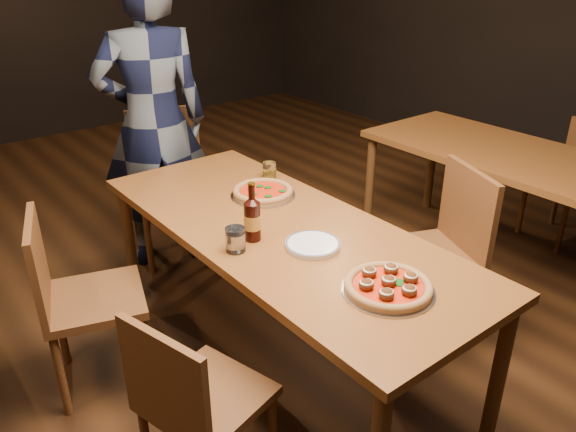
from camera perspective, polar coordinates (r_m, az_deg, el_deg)
ground at (r=2.90m, az=-0.63°, el=-14.39°), size 9.00×9.00×0.00m
table_main at (r=2.52m, az=-0.71°, el=-2.51°), size 0.80×2.00×0.75m
table_right at (r=3.63m, az=23.19°, el=4.43°), size 0.80×2.00×0.75m
chair_main_nw at (r=2.13m, az=-8.21°, el=-17.59°), size 0.47×0.47×0.83m
chair_main_sw at (r=2.68m, az=-19.07°, el=-7.86°), size 0.53×0.53×0.91m
chair_main_e at (r=2.90m, az=13.76°, el=-3.85°), size 0.58×0.58×0.96m
chair_end at (r=3.66m, az=-11.71°, el=3.06°), size 0.59×0.59×0.99m
chair_nbr_right at (r=4.26m, az=26.43°, el=3.10°), size 0.47×0.47×0.85m
pizza_meatball at (r=2.06m, az=10.16°, el=-6.99°), size 0.34×0.34×0.06m
pizza_margherita at (r=2.79m, az=-2.57°, el=2.46°), size 0.32×0.32×0.04m
plate_stack at (r=2.31m, az=2.52°, el=-2.97°), size 0.23×0.23×0.02m
beer_bottle at (r=2.34m, az=-3.64°, el=-0.43°), size 0.07×0.07×0.25m
water_glass at (r=2.28m, az=-5.36°, el=-2.39°), size 0.08×0.08×0.10m
amber_glass at (r=2.99m, az=-1.91°, el=4.64°), size 0.07×0.07×0.09m
diner at (r=3.50m, az=-13.52°, el=9.19°), size 0.77×0.61×1.83m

